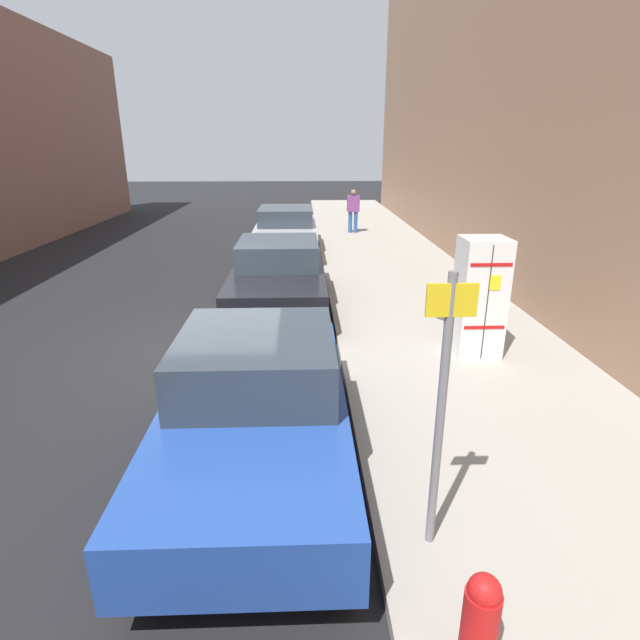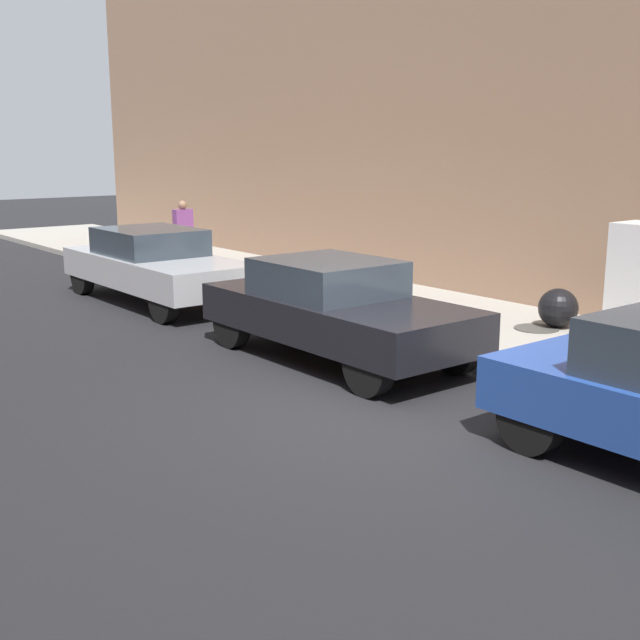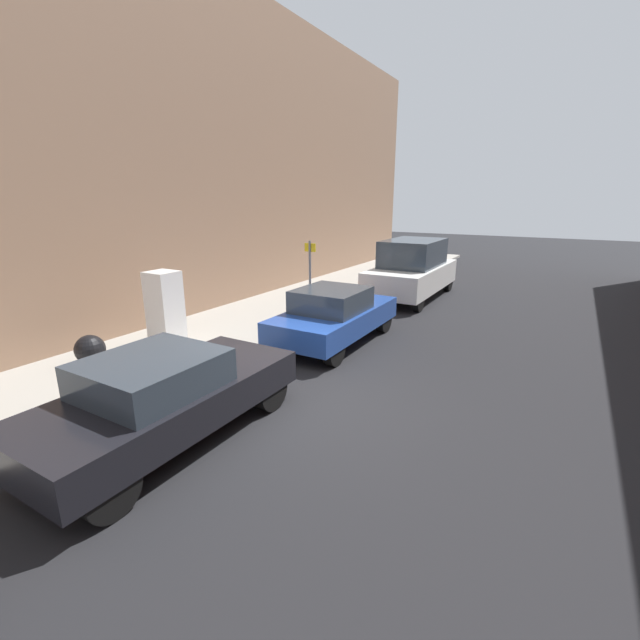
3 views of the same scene
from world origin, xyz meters
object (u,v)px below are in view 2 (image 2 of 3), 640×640
Objects in this scene: discarded_refrigerator at (638,289)px; parked_sedan_silver at (155,264)px; trash_bag at (558,308)px; pedestrian_walking_far at (183,229)px; parked_sedan_dark at (334,308)px.

discarded_refrigerator is 8.82m from parked_sedan_silver.
trash_bag is (-0.53, -1.64, -0.60)m from discarded_refrigerator.
pedestrian_walking_far is 8.97m from parked_sedan_dark.
discarded_refrigerator is 0.38× the size of parked_sedan_silver.
trash_bag is 0.15× the size of parked_sedan_dark.
parked_sedan_dark is (3.17, -2.75, -0.31)m from discarded_refrigerator.
pedestrian_walking_far is 3.99m from parked_sedan_silver.
discarded_refrigerator is 0.42× the size of parked_sedan_dark.
parked_sedan_dark reaches higher than trash_bag.
parked_sedan_silver is 1.11× the size of parked_sedan_dark.
discarded_refrigerator is at bearing -157.01° from pedestrian_walking_far.
pedestrian_walking_far is (1.32, -9.76, 0.57)m from trash_bag.
trash_bag is at bearing 163.25° from parked_sedan_dark.
discarded_refrigerator is 11.42m from pedestrian_walking_far.
parked_sedan_silver is (2.39, 3.18, -0.28)m from pedestrian_walking_far.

